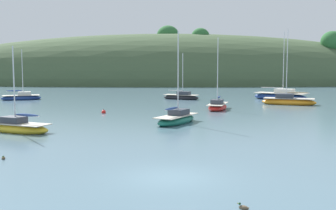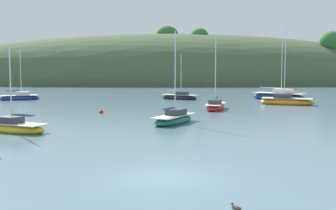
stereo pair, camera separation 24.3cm
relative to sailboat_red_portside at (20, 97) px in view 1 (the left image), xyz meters
The scene contains 12 objects.
ground_plane 45.63m from the sailboat_red_portside, 62.71° to the right, with size 400.00×400.00×0.00m, color slate.
far_shoreline_hill 57.32m from the sailboat_red_portside, 68.54° to the left, with size 150.00×36.00×29.45m.
sailboat_red_portside is the anchor object (origin of this frame).
sailboat_blue_center 30.19m from the sailboat_red_portside, 70.66° to the right, with size 5.50×3.72×6.35m.
sailboat_grey_yawl 32.24m from the sailboat_red_portside, 48.02° to the right, with size 4.24×5.69×7.82m.
sailboat_black_sloop 36.54m from the sailboat_red_portside, 11.40° to the right, with size 6.92×4.41×9.54m.
sailboat_orange_cutter 22.77m from the sailboat_red_portside, ahead, with size 5.70×4.01×6.80m.
sailboat_navy_dinghy 29.38m from the sailboat_red_portside, 26.49° to the right, with size 3.21×5.65×8.02m.
sailboat_cream_ketch 36.95m from the sailboat_red_portside, ahead, with size 7.80×6.94×9.86m.
mooring_buoy_outer 22.01m from the sailboat_red_portside, 49.40° to the right, with size 0.44×0.44×0.54m.
duck_straggler 39.14m from the sailboat_red_portside, 71.48° to the right, with size 0.28×0.42×0.24m.
duck_trailing 50.17m from the sailboat_red_portside, 62.28° to the right, with size 0.39×0.34×0.24m.
Camera 1 is at (-0.08, -16.90, 4.70)m, focal length 43.41 mm.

